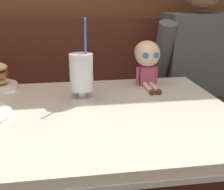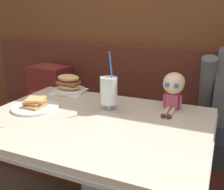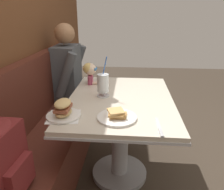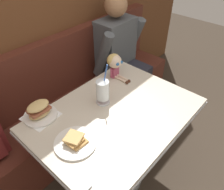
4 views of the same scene
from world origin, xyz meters
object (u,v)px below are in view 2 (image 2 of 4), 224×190
object	(u,v)px
toast_plate	(35,106)
backpack	(49,88)
milkshake_glass	(109,92)
seated_doll	(173,86)
sandwich_plate	(69,85)

from	to	relation	value
toast_plate	backpack	world-z (taller)	backpack
milkshake_glass	backpack	world-z (taller)	milkshake_glass
seated_doll	backpack	distance (m)	1.10
milkshake_glass	seated_doll	xyz separation A→B (m)	(0.30, 0.15, 0.03)
toast_plate	sandwich_plate	bearing A→B (deg)	90.97
sandwich_plate	seated_doll	bearing A→B (deg)	-4.49
sandwich_plate	milkshake_glass	bearing A→B (deg)	-28.73
milkshake_glass	sandwich_plate	size ratio (longest dim) A/B	1.40
toast_plate	milkshake_glass	world-z (taller)	milkshake_glass
sandwich_plate	toast_plate	bearing A→B (deg)	-89.03
sandwich_plate	backpack	size ratio (longest dim) A/B	0.55
milkshake_glass	backpack	bearing A→B (deg)	147.63
toast_plate	sandwich_plate	size ratio (longest dim) A/B	1.12
milkshake_glass	backpack	xyz separation A→B (m)	(-0.73, 0.46, -0.18)
toast_plate	seated_doll	xyz separation A→B (m)	(0.67, 0.29, 0.11)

